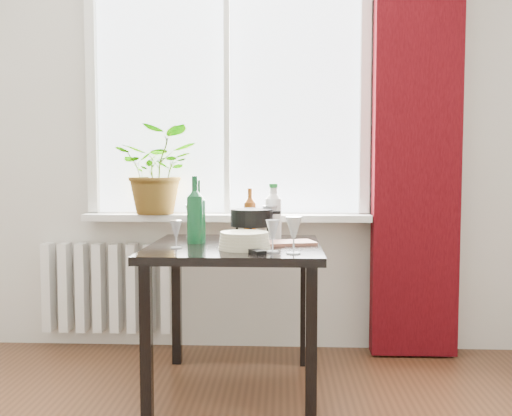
{
  "coord_description": "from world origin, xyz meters",
  "views": [
    {
      "loc": [
        0.34,
        -1.27,
        1.12
      ],
      "look_at": [
        0.21,
        1.55,
        0.92
      ],
      "focal_mm": 40.0,
      "sensor_mm": 36.0,
      "label": 1
    }
  ],
  "objects_px": {
    "wineglass_far_right": "(294,235)",
    "plate_stack": "(244,241)",
    "cutting_board": "(289,243)",
    "tv_remote": "(253,251)",
    "wineglass_front_right": "(273,236)",
    "wine_bottle_left": "(195,209)",
    "wine_bottle_right": "(198,211)",
    "wineglass_front_left": "(176,234)",
    "bottle_amber": "(250,212)",
    "cleaning_bottle": "(273,210)",
    "wineglass_back_center": "(270,222)",
    "fondue_pot": "(252,225)",
    "table": "(235,263)",
    "potted_plant": "(159,170)",
    "radiator": "(107,288)",
    "wineglass_back_left": "(192,220)"
  },
  "relations": [
    {
      "from": "cleaning_bottle",
      "to": "wineglass_front_left",
      "type": "relative_size",
      "value": 2.23
    },
    {
      "from": "radiator",
      "to": "wineglass_front_left",
      "type": "height_order",
      "value": "wineglass_front_left"
    },
    {
      "from": "fondue_pot",
      "to": "tv_remote",
      "type": "height_order",
      "value": "fondue_pot"
    },
    {
      "from": "table",
      "to": "fondue_pot",
      "type": "relative_size",
      "value": 3.35
    },
    {
      "from": "wineglass_far_right",
      "to": "fondue_pot",
      "type": "bearing_deg",
      "value": 117.54
    },
    {
      "from": "radiator",
      "to": "bottle_amber",
      "type": "distance_m",
      "value": 1.08
    },
    {
      "from": "cleaning_bottle",
      "to": "cutting_board",
      "type": "bearing_deg",
      "value": -69.95
    },
    {
      "from": "potted_plant",
      "to": "wineglass_front_right",
      "type": "bearing_deg",
      "value": -49.75
    },
    {
      "from": "tv_remote",
      "to": "table",
      "type": "bearing_deg",
      "value": 81.59
    },
    {
      "from": "bottle_amber",
      "to": "cleaning_bottle",
      "type": "distance_m",
      "value": 0.15
    },
    {
      "from": "cutting_board",
      "to": "wineglass_back_left",
      "type": "bearing_deg",
      "value": 153.27
    },
    {
      "from": "wine_bottle_left",
      "to": "wineglass_far_right",
      "type": "bearing_deg",
      "value": -34.57
    },
    {
      "from": "wineglass_far_right",
      "to": "wineglass_back_center",
      "type": "bearing_deg",
      "value": 103.95
    },
    {
      "from": "bottle_amber",
      "to": "wineglass_back_center",
      "type": "relative_size",
      "value": 1.47
    },
    {
      "from": "wineglass_front_right",
      "to": "plate_stack",
      "type": "distance_m",
      "value": 0.17
    },
    {
      "from": "wine_bottle_right",
      "to": "wineglass_front_left",
      "type": "relative_size",
      "value": 2.38
    },
    {
      "from": "bottle_amber",
      "to": "plate_stack",
      "type": "distance_m",
      "value": 0.5
    },
    {
      "from": "wineglass_far_right",
      "to": "wineglass_front_left",
      "type": "distance_m",
      "value": 0.58
    },
    {
      "from": "wine_bottle_right",
      "to": "wineglass_front_left",
      "type": "xyz_separation_m",
      "value": [
        -0.07,
        -0.23,
        -0.09
      ]
    },
    {
      "from": "potted_plant",
      "to": "wineglass_front_right",
      "type": "distance_m",
      "value": 1.12
    },
    {
      "from": "cleaning_bottle",
      "to": "tv_remote",
      "type": "relative_size",
      "value": 1.83
    },
    {
      "from": "potted_plant",
      "to": "wine_bottle_left",
      "type": "bearing_deg",
      "value": -60.38
    },
    {
      "from": "table",
      "to": "wineglass_back_center",
      "type": "xyz_separation_m",
      "value": [
        0.17,
        0.17,
        0.19
      ]
    },
    {
      "from": "plate_stack",
      "to": "wineglass_front_right",
      "type": "bearing_deg",
      "value": -35.11
    },
    {
      "from": "wine_bottle_right",
      "to": "wineglass_front_right",
      "type": "relative_size",
      "value": 2.16
    },
    {
      "from": "wine_bottle_right",
      "to": "wineglass_front_right",
      "type": "xyz_separation_m",
      "value": [
        0.39,
        -0.33,
        -0.09
      ]
    },
    {
      "from": "cleaning_bottle",
      "to": "tv_remote",
      "type": "bearing_deg",
      "value": -98.9
    },
    {
      "from": "wineglass_back_center",
      "to": "fondue_pot",
      "type": "bearing_deg",
      "value": -141.9
    },
    {
      "from": "wineglass_front_right",
      "to": "wineglass_back_left",
      "type": "xyz_separation_m",
      "value": [
        -0.46,
        0.56,
        0.02
      ]
    },
    {
      "from": "wineglass_far_right",
      "to": "plate_stack",
      "type": "distance_m",
      "value": 0.27
    },
    {
      "from": "bottle_amber",
      "to": "cutting_board",
      "type": "distance_m",
      "value": 0.39
    },
    {
      "from": "wine_bottle_left",
      "to": "wineglass_back_center",
      "type": "distance_m",
      "value": 0.41
    },
    {
      "from": "cutting_board",
      "to": "tv_remote",
      "type": "bearing_deg",
      "value": -118.47
    },
    {
      "from": "cleaning_bottle",
      "to": "tv_remote",
      "type": "height_order",
      "value": "cleaning_bottle"
    },
    {
      "from": "wineglass_far_right",
      "to": "wine_bottle_left",
      "type": "bearing_deg",
      "value": 145.43
    },
    {
      "from": "cutting_board",
      "to": "wineglass_front_right",
      "type": "bearing_deg",
      "value": -104.88
    },
    {
      "from": "wineglass_front_right",
      "to": "wineglass_back_center",
      "type": "bearing_deg",
      "value": 92.98
    },
    {
      "from": "potted_plant",
      "to": "fondue_pot",
      "type": "height_order",
      "value": "potted_plant"
    },
    {
      "from": "wineglass_far_right",
      "to": "fondue_pot",
      "type": "distance_m",
      "value": 0.45
    },
    {
      "from": "plate_stack",
      "to": "wine_bottle_left",
      "type": "bearing_deg",
      "value": 142.2
    },
    {
      "from": "wineglass_back_center",
      "to": "wine_bottle_right",
      "type": "bearing_deg",
      "value": -165.24
    },
    {
      "from": "wineglass_back_left",
      "to": "wineglass_front_right",
      "type": "bearing_deg",
      "value": -50.72
    },
    {
      "from": "wineglass_far_right",
      "to": "plate_stack",
      "type": "height_order",
      "value": "wineglass_far_right"
    },
    {
      "from": "table",
      "to": "wineglass_back_left",
      "type": "bearing_deg",
      "value": 131.02
    },
    {
      "from": "wineglass_back_left",
      "to": "wine_bottle_left",
      "type": "bearing_deg",
      "value": -77.75
    },
    {
      "from": "wine_bottle_right",
      "to": "fondue_pot",
      "type": "distance_m",
      "value": 0.29
    },
    {
      "from": "radiator",
      "to": "wineglass_far_right",
      "type": "distance_m",
      "value": 1.53
    },
    {
      "from": "wine_bottle_right",
      "to": "cutting_board",
      "type": "distance_m",
      "value": 0.49
    },
    {
      "from": "wineglass_front_right",
      "to": "bottle_amber",
      "type": "bearing_deg",
      "value": 103.17
    },
    {
      "from": "potted_plant",
      "to": "wine_bottle_right",
      "type": "xyz_separation_m",
      "value": [
        0.31,
        -0.49,
        -0.21
      ]
    }
  ]
}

